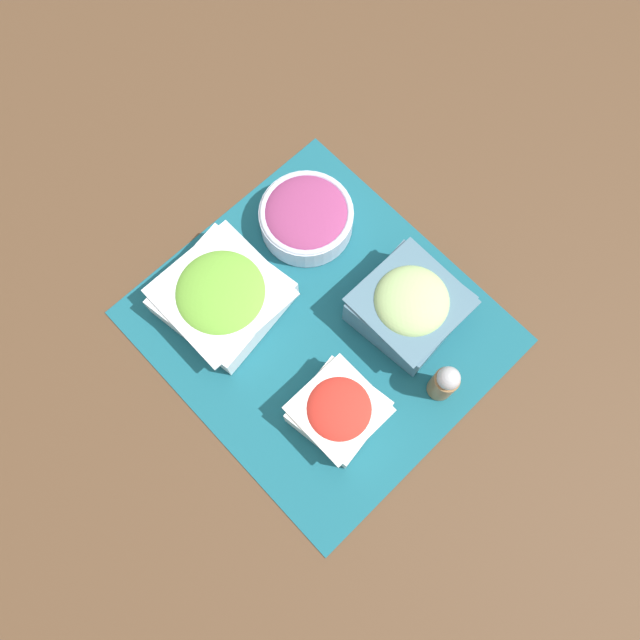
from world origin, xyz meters
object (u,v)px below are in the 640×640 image
at_px(lettuce_bowl, 222,296).
at_px(cucumber_bowl, 410,306).
at_px(onion_bowl, 306,216).
at_px(pepper_shaker, 445,383).
at_px(tomato_bowl, 339,411).

bearing_deg(lettuce_bowl, cucumber_bowl, -137.60).
bearing_deg(lettuce_bowl, onion_bowl, -87.10).
distance_m(onion_bowl, pepper_shaker, 0.33).
bearing_deg(onion_bowl, cucumber_bowl, -178.37).
height_order(lettuce_bowl, pepper_shaker, pepper_shaker).
relative_size(lettuce_bowl, pepper_shaker, 2.05).
relative_size(onion_bowl, cucumber_bowl, 0.98).
bearing_deg(cucumber_bowl, pepper_shaker, 157.24).
bearing_deg(tomato_bowl, lettuce_bowl, 1.30).
height_order(lettuce_bowl, cucumber_bowl, cucumber_bowl).
height_order(onion_bowl, cucumber_bowl, cucumber_bowl).
distance_m(onion_bowl, cucumber_bowl, 0.22).
relative_size(lettuce_bowl, cucumber_bowl, 1.22).
bearing_deg(onion_bowl, tomato_bowl, 145.15).
xyz_separation_m(lettuce_bowl, onion_bowl, (0.01, -0.18, -0.00)).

